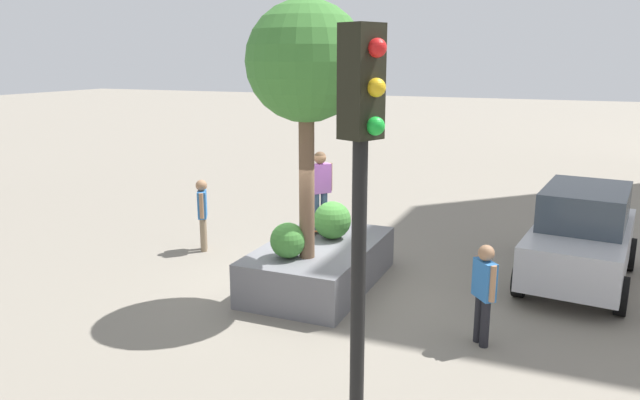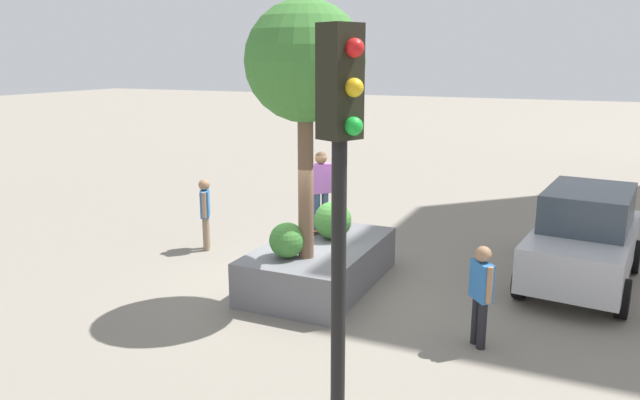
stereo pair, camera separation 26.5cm
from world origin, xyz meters
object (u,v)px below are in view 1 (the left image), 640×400
(skateboard, at_px, (320,230))
(traffic_light_corner, at_px, (360,222))
(skateboarder, at_px, (320,185))
(plaza_tree, at_px, (306,64))
(pedestrian_crossing, at_px, (484,288))
(planter_ledge, at_px, (320,265))
(sedan_parked, at_px, (582,235))
(bystander_watching, at_px, (202,210))

(skateboard, distance_m, traffic_light_corner, 8.03)
(skateboard, xyz_separation_m, skateboarder, (0.00, 0.00, 0.97))
(plaza_tree, xyz_separation_m, pedestrian_crossing, (0.58, 3.28, -3.38))
(plaza_tree, xyz_separation_m, skateboarder, (-1.57, -0.40, -2.46))
(pedestrian_crossing, bearing_deg, skateboard, -120.22)
(planter_ledge, distance_m, pedestrian_crossing, 3.67)
(plaza_tree, height_order, skateboarder, plaza_tree)
(skateboarder, xyz_separation_m, sedan_parked, (-1.45, 5.08, -0.89))
(planter_ledge, distance_m, traffic_light_corner, 7.40)
(planter_ledge, distance_m, plaza_tree, 3.99)
(skateboard, relative_size, traffic_light_corner, 0.17)
(traffic_light_corner, xyz_separation_m, bystander_watching, (-7.19, -6.36, -2.21))
(skateboarder, bearing_deg, traffic_light_corner, 25.26)
(plaza_tree, relative_size, pedestrian_crossing, 2.78)
(skateboard, height_order, sedan_parked, sedan_parked)
(skateboard, xyz_separation_m, traffic_light_corner, (6.96, 3.28, 2.29))
(planter_ledge, relative_size, sedan_parked, 0.82)
(sedan_parked, distance_m, traffic_light_corner, 8.88)
(pedestrian_crossing, bearing_deg, skateboarder, -120.22)
(plaza_tree, bearing_deg, bystander_watching, -117.32)
(plaza_tree, relative_size, skateboarder, 2.78)
(planter_ledge, distance_m, sedan_parked, 5.28)
(sedan_parked, distance_m, pedestrian_crossing, 3.86)
(skateboarder, height_order, pedestrian_crossing, skateboarder)
(sedan_parked, height_order, traffic_light_corner, traffic_light_corner)
(plaza_tree, height_order, pedestrian_crossing, plaza_tree)
(bystander_watching, bearing_deg, pedestrian_crossing, 70.65)
(planter_ledge, height_order, skateboard, skateboard)
(planter_ledge, distance_m, skateboarder, 1.67)
(sedan_parked, bearing_deg, bystander_watching, -81.49)
(skateboard, height_order, bystander_watching, bystander_watching)
(skateboarder, height_order, sedan_parked, skateboarder)
(pedestrian_crossing, bearing_deg, sedan_parked, 158.75)
(skateboarder, height_order, traffic_light_corner, traffic_light_corner)
(sedan_parked, bearing_deg, pedestrian_crossing, -21.25)
(skateboard, relative_size, skateboarder, 0.48)
(skateboard, bearing_deg, plaza_tree, 14.43)
(plaza_tree, relative_size, sedan_parked, 1.06)
(plaza_tree, distance_m, traffic_light_corner, 6.22)
(plaza_tree, relative_size, bystander_watching, 2.70)
(planter_ledge, relative_size, bystander_watching, 2.08)
(planter_ledge, bearing_deg, plaza_tree, 5.72)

